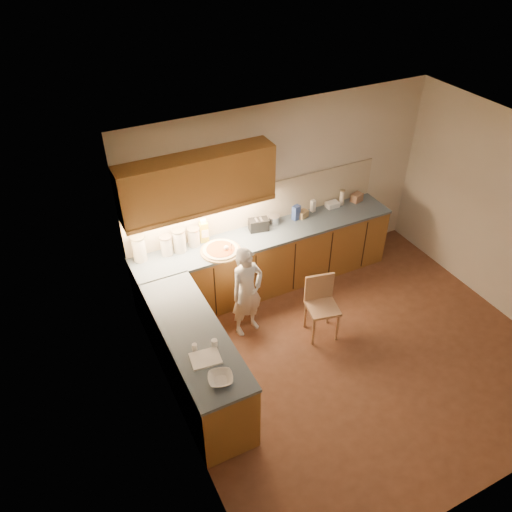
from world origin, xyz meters
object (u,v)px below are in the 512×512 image
pizza_on_board (221,250)px  wooden_chair (321,302)px  toaster (259,225)px  child (247,292)px  oil_jug (204,231)px

pizza_on_board → wooden_chair: pizza_on_board is taller
wooden_chair → toaster: 1.37m
child → wooden_chair: size_ratio=1.52×
child → toaster: (0.57, 0.81, 0.37)m
oil_jug → child: bearing=-77.6°
child → oil_jug: bearing=90.9°
child → oil_jug: 1.01m
toaster → child: bearing=-113.9°
child → toaster: bearing=43.4°
oil_jug → wooden_chair: bearing=-52.2°
pizza_on_board → toaster: size_ratio=1.83×
wooden_chair → oil_jug: bearing=140.3°
oil_jug → toaster: oil_jug is taller
wooden_chair → pizza_on_board: bearing=145.1°
child → wooden_chair: bearing=-39.0°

